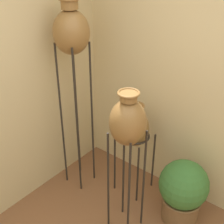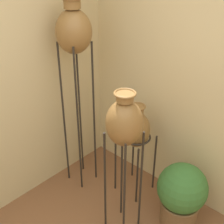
{
  "view_description": "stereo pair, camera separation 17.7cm",
  "coord_description": "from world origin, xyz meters",
  "px_view_note": "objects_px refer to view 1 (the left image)",
  "views": [
    {
      "loc": [
        -0.91,
        -0.68,
        2.49
      ],
      "look_at": [
        1.06,
        0.9,
        1.05
      ],
      "focal_mm": 50.0,
      "sensor_mm": 36.0,
      "label": 1
    },
    {
      "loc": [
        -0.8,
        -0.81,
        2.49
      ],
      "look_at": [
        1.06,
        0.9,
        1.05
      ],
      "focal_mm": 50.0,
      "sensor_mm": 36.0,
      "label": 2
    }
  ],
  "objects_px": {
    "vase_stand_tall": "(72,36)",
    "vase_stand_short": "(136,129)",
    "vase_stand_medium": "(128,124)",
    "potted_plant": "(183,190)"
  },
  "relations": [
    {
      "from": "vase_stand_tall",
      "to": "vase_stand_medium",
      "type": "bearing_deg",
      "value": -104.57
    },
    {
      "from": "vase_stand_tall",
      "to": "vase_stand_short",
      "type": "bearing_deg",
      "value": -63.38
    },
    {
      "from": "vase_stand_medium",
      "to": "vase_stand_short",
      "type": "bearing_deg",
      "value": 26.69
    },
    {
      "from": "vase_stand_short",
      "to": "potted_plant",
      "type": "relative_size",
      "value": 1.56
    },
    {
      "from": "vase_stand_tall",
      "to": "vase_stand_medium",
      "type": "xyz_separation_m",
      "value": [
        -0.21,
        -0.8,
        -0.53
      ]
    },
    {
      "from": "vase_stand_tall",
      "to": "vase_stand_short",
      "type": "relative_size",
      "value": 1.92
    },
    {
      "from": "vase_stand_tall",
      "to": "potted_plant",
      "type": "relative_size",
      "value": 3.0
    },
    {
      "from": "vase_stand_tall",
      "to": "vase_stand_short",
      "type": "height_order",
      "value": "vase_stand_tall"
    },
    {
      "from": "vase_stand_medium",
      "to": "vase_stand_short",
      "type": "height_order",
      "value": "vase_stand_medium"
    },
    {
      "from": "vase_stand_tall",
      "to": "vase_stand_medium",
      "type": "height_order",
      "value": "vase_stand_tall"
    }
  ]
}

